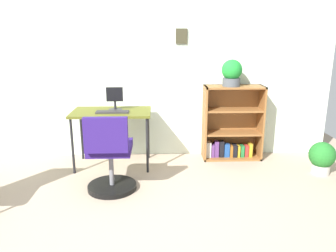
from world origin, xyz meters
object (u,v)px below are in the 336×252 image
monitor (115,99)px  keyboard (112,112)px  desk (112,116)px  bookshelf_low (231,126)px  potted_plant_floor (322,157)px  potted_plant_on_shelf (232,73)px  office_chair (110,159)px

monitor → keyboard: size_ratio=0.73×
desk → keyboard: 0.11m
monitor → bookshelf_low: bearing=7.6°
potted_plant_floor → keyboard: bearing=173.7°
potted_plant_on_shelf → potted_plant_floor: potted_plant_on_shelf is taller
office_chair → potted_plant_floor: 2.46m
desk → keyboard: bearing=-74.2°
monitor → keyboard: (-0.02, -0.13, -0.13)m
office_chair → bookshelf_low: size_ratio=0.88×
desk → monitor: size_ratio=3.35×
monitor → potted_plant_on_shelf: (1.46, 0.14, 0.30)m
potted_plant_on_shelf → keyboard: bearing=-169.5°
monitor → office_chair: 0.92m
bookshelf_low → potted_plant_floor: bookshelf_low is taller
potted_plant_floor → office_chair: bearing=-171.0°
monitor → keyboard: 0.19m
monitor → office_chair: size_ratio=0.33×
bookshelf_low → office_chair: bearing=-146.1°
desk → potted_plant_floor: size_ratio=2.46×
monitor → potted_plant_floor: 2.57m
potted_plant_on_shelf → office_chair: bearing=-147.0°
monitor → potted_plant_on_shelf: 1.49m
bookshelf_low → desk: bearing=-170.9°
office_chair → monitor: bearing=91.7°
office_chair → bookshelf_low: (1.47, 0.99, 0.06)m
potted_plant_floor → desk: bearing=171.8°
monitor → potted_plant_floor: monitor is taller
desk → potted_plant_on_shelf: size_ratio=2.86×
office_chair → bookshelf_low: bookshelf_low is taller
desk → office_chair: office_chair is taller
monitor → bookshelf_low: (1.50, 0.20, -0.42)m
monitor → office_chair: monitor is taller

